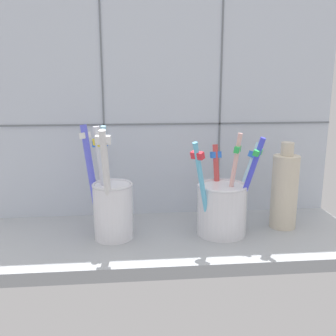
% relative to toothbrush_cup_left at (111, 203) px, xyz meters
% --- Properties ---
extents(counter_slab, '(0.64, 0.22, 0.02)m').
position_rel_toothbrush_cup_left_xyz_m(counter_slab, '(0.09, -0.00, -0.07)').
color(counter_slab, '#9EA3A8').
rests_on(counter_slab, ground).
extents(tile_wall_back, '(0.64, 0.02, 0.45)m').
position_rel_toothbrush_cup_left_xyz_m(tile_wall_back, '(0.09, 0.12, 0.15)').
color(tile_wall_back, silver).
rests_on(tile_wall_back, ground).
extents(toothbrush_cup_left, '(0.08, 0.13, 0.19)m').
position_rel_toothbrush_cup_left_xyz_m(toothbrush_cup_left, '(0.00, 0.00, 0.00)').
color(toothbrush_cup_left, white).
rests_on(toothbrush_cup_left, counter_slab).
extents(toothbrush_cup_right, '(0.13, 0.10, 0.17)m').
position_rel_toothbrush_cup_left_xyz_m(toothbrush_cup_right, '(0.18, -0.00, -0.01)').
color(toothbrush_cup_right, white).
rests_on(toothbrush_cup_right, counter_slab).
extents(ceramic_vase, '(0.04, 0.04, 0.15)m').
position_rel_toothbrush_cup_left_xyz_m(ceramic_vase, '(0.30, 0.02, 0.01)').
color(ceramic_vase, beige).
rests_on(ceramic_vase, counter_slab).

